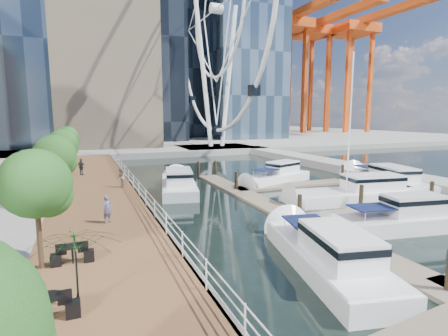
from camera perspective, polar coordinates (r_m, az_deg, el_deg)
ground at (r=15.72m, az=19.76°, el=-17.57°), size 520.00×520.00×0.00m
boardwalk at (r=26.16m, az=-19.98°, el=-5.90°), size 6.00×60.00×1.00m
seawall at (r=26.41m, az=-13.44°, el=-5.48°), size 0.25×60.00×1.00m
land_far at (r=112.98m, az=-17.10°, el=4.96°), size 200.00×114.00×1.00m
breakwater at (r=42.92m, az=22.08°, el=-0.52°), size 4.00×60.00×1.00m
pier at (r=67.02m, az=-1.20°, el=3.14°), size 14.00×12.00×1.00m
railing at (r=26.17m, az=-13.73°, el=-3.31°), size 0.10×60.00×1.05m
floating_docks at (r=27.66m, az=18.45°, el=-5.07°), size 16.00×34.00×2.60m
ferris_wheel at (r=69.41m, az=-1.28°, el=24.52°), size 5.80×45.60×47.80m
port_cranes at (r=131.91m, az=14.49°, el=14.01°), size 40.00×52.00×38.00m
street_trees at (r=24.58m, az=-25.93°, el=1.84°), size 2.60×42.60×4.60m
yacht_foreground at (r=23.52m, az=26.47°, el=-9.16°), size 9.25×3.86×2.15m
pedestrian_near at (r=20.08m, az=-18.51°, el=-6.40°), size 0.67×0.63×1.53m
pedestrian_mid at (r=29.52m, az=-16.51°, el=-1.54°), size 0.67×0.83×1.61m
pedestrian_far at (r=37.04m, az=-22.25°, el=0.20°), size 0.99×0.96×1.66m
moored_yachts at (r=29.19m, az=18.94°, el=-5.38°), size 24.38×34.60×11.50m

